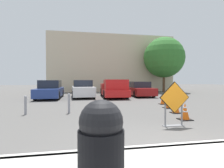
{
  "coord_description": "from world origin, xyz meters",
  "views": [
    {
      "loc": [
        -1.97,
        -3.48,
        1.55
      ],
      "look_at": [
        0.7,
        11.09,
        1.23
      ],
      "focal_mm": 28.0,
      "sensor_mm": 36.0,
      "label": 1
    }
  ],
  "objects_px": {
    "road_closed_sign": "(174,101)",
    "parked_car_third": "(140,89)",
    "traffic_cone_fourth": "(163,100)",
    "bollard_nearest": "(69,103)",
    "parked_car_second": "(83,89)",
    "traffic_cone_third": "(169,101)",
    "pickup_truck": "(114,89)",
    "parked_car_nearest": "(50,90)",
    "traffic_cone_nearest": "(185,112)",
    "trash_bin": "(101,146)",
    "traffic_cone_second": "(176,105)",
    "bollard_second": "(25,105)"
  },
  "relations": [
    {
      "from": "parked_car_second",
      "to": "bollard_nearest",
      "type": "bearing_deg",
      "value": 81.19
    },
    {
      "from": "traffic_cone_second",
      "to": "parked_car_third",
      "type": "distance_m",
      "value": 8.96
    },
    {
      "from": "road_closed_sign",
      "to": "bollard_second",
      "type": "height_order",
      "value": "road_closed_sign"
    },
    {
      "from": "parked_car_nearest",
      "to": "parked_car_second",
      "type": "distance_m",
      "value": 2.78
    },
    {
      "from": "traffic_cone_nearest",
      "to": "bollard_second",
      "type": "distance_m",
      "value": 6.82
    },
    {
      "from": "road_closed_sign",
      "to": "parked_car_nearest",
      "type": "distance_m",
      "value": 11.79
    },
    {
      "from": "road_closed_sign",
      "to": "parked_car_third",
      "type": "bearing_deg",
      "value": 76.34
    },
    {
      "from": "road_closed_sign",
      "to": "traffic_cone_second",
      "type": "distance_m",
      "value": 2.57
    },
    {
      "from": "traffic_cone_second",
      "to": "parked_car_nearest",
      "type": "distance_m",
      "value": 10.77
    },
    {
      "from": "traffic_cone_nearest",
      "to": "parked_car_third",
      "type": "height_order",
      "value": "parked_car_third"
    },
    {
      "from": "traffic_cone_second",
      "to": "pickup_truck",
      "type": "distance_m",
      "value": 7.99
    },
    {
      "from": "parked_car_nearest",
      "to": "pickup_truck",
      "type": "relative_size",
      "value": 0.87
    },
    {
      "from": "parked_car_nearest",
      "to": "parked_car_second",
      "type": "bearing_deg",
      "value": -174.21
    },
    {
      "from": "parked_car_third",
      "to": "road_closed_sign",
      "type": "bearing_deg",
      "value": 78.84
    },
    {
      "from": "pickup_truck",
      "to": "bollard_second",
      "type": "relative_size",
      "value": 6.24
    },
    {
      "from": "pickup_truck",
      "to": "road_closed_sign",
      "type": "bearing_deg",
      "value": 93.09
    },
    {
      "from": "traffic_cone_third",
      "to": "parked_car_nearest",
      "type": "distance_m",
      "value": 10.03
    },
    {
      "from": "road_closed_sign",
      "to": "parked_car_third",
      "type": "xyz_separation_m",
      "value": [
        2.67,
        11.01,
        -0.18
      ]
    },
    {
      "from": "traffic_cone_fourth",
      "to": "parked_car_second",
      "type": "distance_m",
      "value": 7.5
    },
    {
      "from": "parked_car_third",
      "to": "bollard_nearest",
      "type": "bearing_deg",
      "value": 54.21
    },
    {
      "from": "traffic_cone_third",
      "to": "traffic_cone_fourth",
      "type": "xyz_separation_m",
      "value": [
        0.41,
        1.49,
        -0.07
      ]
    },
    {
      "from": "traffic_cone_fourth",
      "to": "parked_car_nearest",
      "type": "height_order",
      "value": "parked_car_nearest"
    },
    {
      "from": "road_closed_sign",
      "to": "trash_bin",
      "type": "distance_m",
      "value": 4.29
    },
    {
      "from": "traffic_cone_nearest",
      "to": "bollard_second",
      "type": "height_order",
      "value": "bollard_second"
    },
    {
      "from": "parked_car_second",
      "to": "trash_bin",
      "type": "xyz_separation_m",
      "value": [
        0.02,
        -13.82,
        0.0
      ]
    },
    {
      "from": "bollard_nearest",
      "to": "traffic_cone_fourth",
      "type": "bearing_deg",
      "value": 19.4
    },
    {
      "from": "traffic_cone_fourth",
      "to": "bollard_nearest",
      "type": "bearing_deg",
      "value": -160.6
    },
    {
      "from": "parked_car_nearest",
      "to": "parked_car_third",
      "type": "xyz_separation_m",
      "value": [
        8.32,
        0.65,
        -0.06
      ]
    },
    {
      "from": "road_closed_sign",
      "to": "bollard_nearest",
      "type": "height_order",
      "value": "road_closed_sign"
    },
    {
      "from": "traffic_cone_third",
      "to": "bollard_second",
      "type": "height_order",
      "value": "bollard_second"
    },
    {
      "from": "bollard_nearest",
      "to": "parked_car_nearest",
      "type": "bearing_deg",
      "value": 105.42
    },
    {
      "from": "traffic_cone_third",
      "to": "traffic_cone_fourth",
      "type": "height_order",
      "value": "traffic_cone_third"
    },
    {
      "from": "traffic_cone_second",
      "to": "parked_car_nearest",
      "type": "relative_size",
      "value": 0.16
    },
    {
      "from": "traffic_cone_third",
      "to": "trash_bin",
      "type": "distance_m",
      "value": 8.17
    },
    {
      "from": "traffic_cone_second",
      "to": "trash_bin",
      "type": "bearing_deg",
      "value": -127.98
    },
    {
      "from": "traffic_cone_fourth",
      "to": "bollard_nearest",
      "type": "height_order",
      "value": "bollard_nearest"
    },
    {
      "from": "bollard_nearest",
      "to": "road_closed_sign",
      "type": "bearing_deg",
      "value": -39.83
    },
    {
      "from": "traffic_cone_third",
      "to": "pickup_truck",
      "type": "relative_size",
      "value": 0.14
    },
    {
      "from": "trash_bin",
      "to": "bollard_nearest",
      "type": "relative_size",
      "value": 1.25
    },
    {
      "from": "traffic_cone_fourth",
      "to": "parked_car_nearest",
      "type": "relative_size",
      "value": 0.13
    },
    {
      "from": "road_closed_sign",
      "to": "parked_car_nearest",
      "type": "relative_size",
      "value": 0.32
    },
    {
      "from": "parked_car_second",
      "to": "traffic_cone_second",
      "type": "bearing_deg",
      "value": 113.25
    },
    {
      "from": "traffic_cone_fourth",
      "to": "parked_car_second",
      "type": "xyz_separation_m",
      "value": [
        -5.01,
        5.57,
        0.42
      ]
    },
    {
      "from": "parked_car_second",
      "to": "pickup_truck",
      "type": "bearing_deg",
      "value": 164.32
    },
    {
      "from": "traffic_cone_fourth",
      "to": "parked_car_second",
      "type": "bearing_deg",
      "value": 132.0
    },
    {
      "from": "parked_car_third",
      "to": "trash_bin",
      "type": "relative_size",
      "value": 3.96
    },
    {
      "from": "traffic_cone_nearest",
      "to": "traffic_cone_fourth",
      "type": "xyz_separation_m",
      "value": [
        1.21,
        4.25,
        -0.02
      ]
    },
    {
      "from": "pickup_truck",
      "to": "traffic_cone_nearest",
      "type": "bearing_deg",
      "value": 98.86
    },
    {
      "from": "parked_car_nearest",
      "to": "bollard_nearest",
      "type": "bearing_deg",
      "value": 105.75
    },
    {
      "from": "parked_car_third",
      "to": "parked_car_second",
      "type": "bearing_deg",
      "value": 6.49
    }
  ]
}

